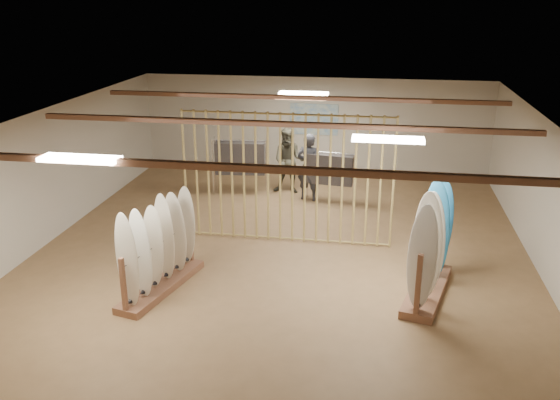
% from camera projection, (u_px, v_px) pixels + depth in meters
% --- Properties ---
extents(floor, '(12.00, 12.00, 0.00)m').
position_uv_depth(floor, '(280.00, 256.00, 12.05)').
color(floor, olive).
rests_on(floor, ground).
extents(ceiling, '(12.00, 12.00, 0.00)m').
position_uv_depth(ceiling, '(280.00, 120.00, 11.12)').
color(ceiling, gray).
rests_on(ceiling, ground).
extents(wall_back, '(12.00, 0.00, 12.00)m').
position_uv_depth(wall_back, '(314.00, 126.00, 17.17)').
color(wall_back, beige).
rests_on(wall_back, ground).
extents(wall_front, '(12.00, 0.00, 12.00)m').
position_uv_depth(wall_front, '(183.00, 374.00, 6.00)').
color(wall_front, beige).
rests_on(wall_front, ground).
extents(wall_left, '(0.00, 12.00, 12.00)m').
position_uv_depth(wall_left, '(44.00, 178.00, 12.36)').
color(wall_left, beige).
rests_on(wall_left, ground).
extents(wall_right, '(0.00, 12.00, 12.00)m').
position_uv_depth(wall_right, '(550.00, 205.00, 10.81)').
color(wall_right, beige).
rests_on(wall_right, ground).
extents(ceiling_slats, '(9.50, 6.12, 0.10)m').
position_uv_depth(ceiling_slats, '(280.00, 124.00, 11.15)').
color(ceiling_slats, brown).
rests_on(ceiling_slats, ground).
extents(light_panels, '(1.20, 0.35, 0.06)m').
position_uv_depth(light_panels, '(280.00, 123.00, 11.14)').
color(light_panels, white).
rests_on(light_panels, ground).
extents(bamboo_partition, '(4.45, 0.05, 2.78)m').
position_uv_depth(bamboo_partition, '(286.00, 178.00, 12.33)').
color(bamboo_partition, tan).
rests_on(bamboo_partition, ground).
extents(poster, '(1.40, 0.03, 0.90)m').
position_uv_depth(poster, '(314.00, 119.00, 17.09)').
color(poster, '#3471B8').
rests_on(poster, ground).
extents(rack_left, '(0.98, 2.24, 1.77)m').
position_uv_depth(rack_left, '(160.00, 259.00, 10.49)').
color(rack_left, brown).
rests_on(rack_left, floor).
extents(rack_right, '(1.04, 2.16, 1.99)m').
position_uv_depth(rack_right, '(430.00, 260.00, 10.28)').
color(rack_right, brown).
rests_on(rack_right, floor).
extents(clothing_rack_a, '(1.39, 0.49, 1.49)m').
position_uv_depth(clothing_rack_a, '(240.00, 158.00, 15.48)').
color(clothing_rack_a, silver).
rests_on(clothing_rack_a, floor).
extents(clothing_rack_b, '(1.25, 0.47, 1.34)m').
position_uv_depth(clothing_rack_b, '(330.00, 169.00, 14.85)').
color(clothing_rack_b, silver).
rests_on(clothing_rack_b, floor).
extents(shopper_a, '(0.82, 0.65, 1.98)m').
position_uv_depth(shopper_a, '(309.00, 163.00, 14.99)').
color(shopper_a, '#26272D').
rests_on(shopper_a, floor).
extents(shopper_b, '(0.98, 0.77, 1.98)m').
position_uv_depth(shopper_b, '(289.00, 156.00, 15.54)').
color(shopper_b, '#37362B').
rests_on(shopper_b, floor).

